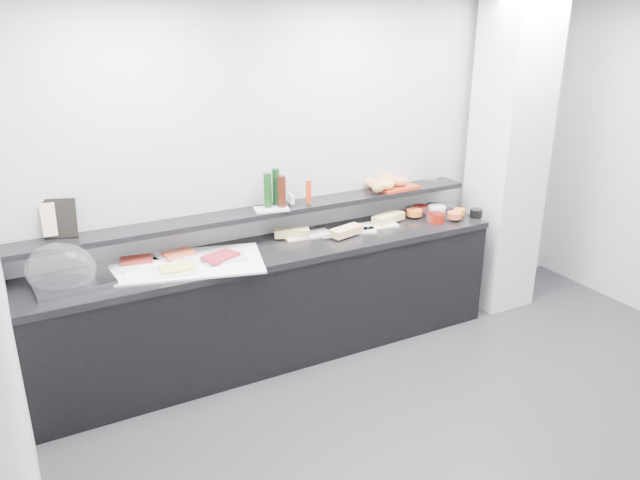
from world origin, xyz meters
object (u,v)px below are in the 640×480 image
cloche_base (74,283)px  framed_print (60,218)px  condiment_tray (271,209)px  sandwich_plate_mid (356,231)px  bread_tray (395,187)px  carafe (432,166)px

cloche_base → framed_print: size_ratio=1.86×
condiment_tray → sandwich_plate_mid: bearing=2.3°
framed_print → bread_tray: bearing=18.3°
bread_tray → carafe: carafe is taller
cloche_base → condiment_tray: (1.46, 0.15, 0.24)m
cloche_base → bread_tray: bread_tray is taller
cloche_base → bread_tray: bearing=0.4°
cloche_base → carafe: 3.01m
condiment_tray → framed_print: bearing=-171.7°
carafe → condiment_tray: bearing=-178.3°
bread_tray → condiment_tray: bearing=177.5°
framed_print → condiment_tray: size_ratio=1.03×
sandwich_plate_mid → cloche_base: bearing=-159.4°
condiment_tray → bread_tray: size_ratio=0.71×
cloche_base → condiment_tray: size_ratio=1.91×
carafe → sandwich_plate_mid: bearing=-168.7°
framed_print → carafe: carafe is taller
sandwich_plate_mid → condiment_tray: 0.73m
framed_print → condiment_tray: (1.46, -0.12, -0.12)m
framed_print → bread_tray: 2.62m
sandwich_plate_mid → bread_tray: 0.58m
cloche_base → framed_print: bearing=86.7°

